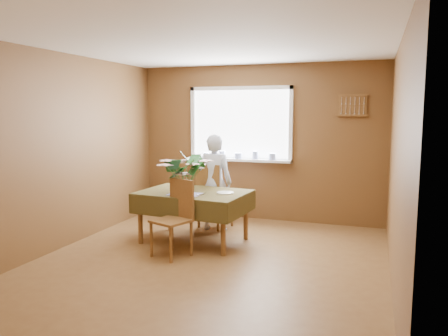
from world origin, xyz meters
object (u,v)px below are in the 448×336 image
(seated_woman, at_px, (214,182))
(chair_near, at_px, (176,214))
(chair_far, at_px, (212,193))
(dining_table, at_px, (194,198))
(flower_bouquet, at_px, (186,170))

(seated_woman, bearing_deg, chair_near, 82.27)
(chair_far, bearing_deg, dining_table, 107.19)
(dining_table, bearing_deg, chair_near, -83.77)
(seated_woman, bearing_deg, chair_far, -53.82)
(dining_table, bearing_deg, seated_woman, 90.00)
(chair_far, distance_m, flower_bouquet, 1.08)
(dining_table, height_order, flower_bouquet, flower_bouquet)
(seated_woman, distance_m, flower_bouquet, 0.94)
(chair_near, height_order, seated_woman, seated_woman)
(chair_far, bearing_deg, flower_bouquet, 107.20)
(chair_near, distance_m, flower_bouquet, 0.60)
(seated_woman, xyz_separation_m, flower_bouquet, (-0.05, -0.89, 0.29))
(chair_near, bearing_deg, chair_far, 111.81)
(chair_far, bearing_deg, seated_woman, 148.16)
(chair_far, distance_m, seated_woman, 0.21)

